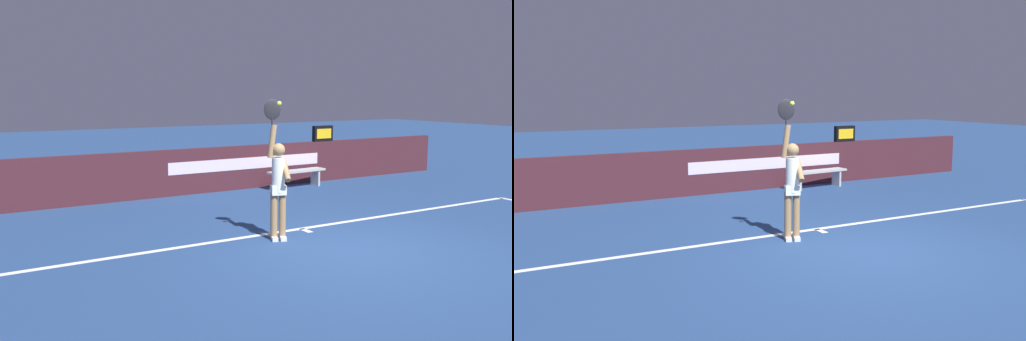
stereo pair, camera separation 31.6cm
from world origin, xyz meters
The scene contains 7 objects.
ground_plane centered at (0.00, 0.00, 0.00)m, with size 60.00×60.00×0.00m, color navy.
court_lines centered at (0.00, -0.98, 0.00)m, with size 11.64×5.34×0.00m.
back_wall centered at (0.00, 5.78, 0.56)m, with size 15.49×0.17×1.12m.
speed_display centered at (3.62, 5.78, 1.33)m, with size 0.63×0.14×0.43m.
tennis_player centered at (-0.77, 1.20, 0.98)m, with size 0.46×0.46×2.39m.
tennis_ball centered at (-0.95, 0.90, 2.31)m, with size 0.07×0.07×0.07m.
courtside_bench_near centered at (2.36, 5.20, 0.36)m, with size 1.71×0.49×0.47m.
Camera 2 is at (-5.33, -6.52, 2.50)m, focal length 38.14 mm.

